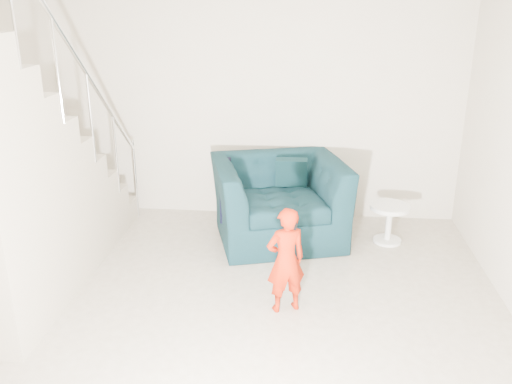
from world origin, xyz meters
TOP-DOWN VIEW (x-y plane):
  - floor at (0.00, 0.00)m, footprint 5.50×5.50m
  - back_wall at (0.00, 2.75)m, footprint 5.00×0.00m
  - armchair at (0.34, 2.00)m, footprint 1.72×1.59m
  - toddler at (0.48, 0.46)m, footprint 0.42×0.36m
  - side_table at (1.60, 2.00)m, footprint 0.45×0.45m
  - staircase at (-2.00, 0.55)m, footprint 1.02×3.03m
  - cushion at (0.47, 2.30)m, footprint 0.37×0.18m
  - throw at (-0.27, 1.98)m, footprint 0.05×0.55m
  - phone at (0.56, 0.44)m, footprint 0.03×0.05m

SIDE VIEW (x-z plane):
  - floor at x=0.00m, z-range 0.00..0.00m
  - side_table at x=1.60m, z-range 0.08..0.53m
  - armchair at x=0.34m, z-range 0.00..0.93m
  - toddler at x=0.48m, z-range 0.00..0.98m
  - throw at x=-0.27m, z-range 0.28..0.89m
  - cushion at x=0.47m, z-range 0.53..0.89m
  - phone at x=0.56m, z-range 0.80..0.90m
  - staircase at x=-2.00m, z-range -0.86..2.76m
  - back_wall at x=0.00m, z-range -1.15..3.85m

